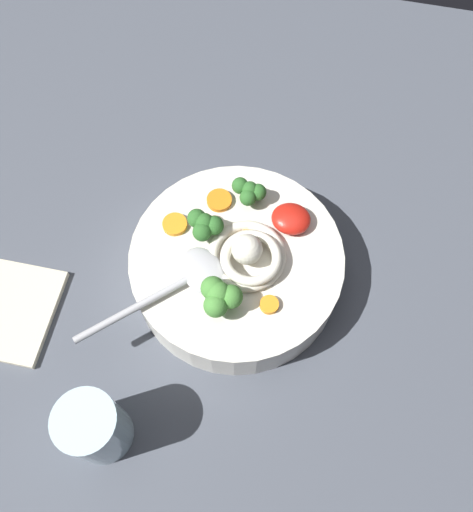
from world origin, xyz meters
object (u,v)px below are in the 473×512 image
object	(u,v)px
soup_bowl	(236,266)
drinking_glass	(95,428)
soup_spoon	(192,277)
noodle_pile	(248,256)

from	to	relation	value
soup_bowl	drinking_glass	world-z (taller)	drinking_glass
soup_bowl	soup_spoon	xyz separation A→B (cm)	(-4.04, -3.84, 3.47)
drinking_glass	soup_spoon	bearing A→B (deg)	71.85
soup_spoon	drinking_glass	bearing A→B (deg)	28.33
noodle_pile	soup_spoon	world-z (taller)	noodle_pile
soup_bowl	noodle_pile	world-z (taller)	noodle_pile
drinking_glass	soup_bowl	bearing A→B (deg)	65.19
soup_bowl	soup_spoon	distance (cm)	6.57
soup_bowl	drinking_glass	xyz separation A→B (cm)	(-9.57, -20.70, 1.79)
noodle_pile	soup_spoon	distance (cm)	6.43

